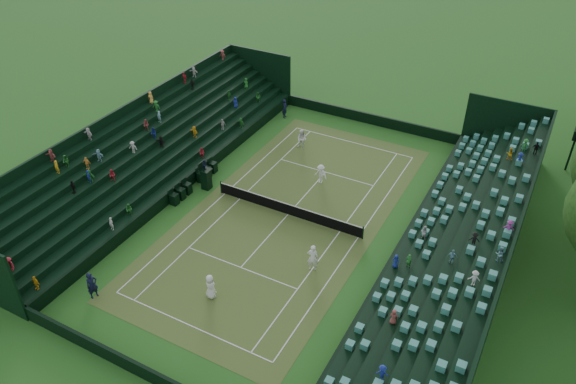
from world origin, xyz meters
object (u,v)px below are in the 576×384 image
umpire_chair (206,176)px  player_near_west (210,287)px  player_near_east (313,258)px  player_far_east (321,174)px  player_far_west (302,139)px  tennis_net (288,209)px

umpire_chair → player_near_west: umpire_chair is taller
umpire_chair → player_near_east: bearing=-21.0°
player_near_east → player_far_east: 10.01m
player_near_east → player_far_east: size_ratio=1.24×
player_near_east → player_far_west: 15.29m
tennis_net → umpire_chair: 7.15m
umpire_chair → player_far_east: umpire_chair is taller
tennis_net → player_far_east: bearing=87.0°
umpire_chair → player_far_west: (3.66, 8.95, -0.23)m
player_far_east → player_near_west: bearing=-88.0°
umpire_chair → player_near_east: size_ratio=1.30×
umpire_chair → player_near_west: 11.70m
tennis_net → player_near_east: (4.12, -4.34, 0.46)m
player_far_west → player_far_east: bearing=-46.1°
umpire_chair → player_far_west: umpire_chair is taller
tennis_net → player_near_west: 9.44m
player_near_west → player_far_west: 18.66m
player_far_west → umpire_chair: bearing=-111.0°
umpire_chair → player_near_west: (6.95, -9.41, -0.24)m
umpire_chair → player_near_west: bearing=-53.6°
player_near_east → player_far_east: bearing=-83.5°
tennis_net → umpire_chair: (-7.13, -0.01, 0.57)m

